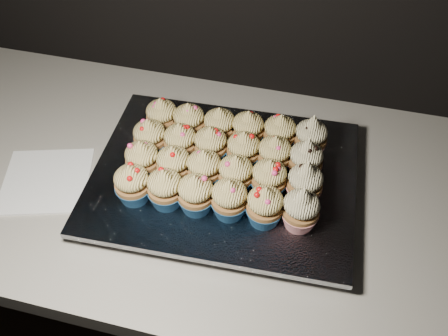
# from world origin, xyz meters

# --- Properties ---
(cabinet) EXTENTS (2.40, 0.60, 0.86)m
(cabinet) POSITION_xyz_m (0.00, 1.70, 0.43)
(cabinet) COLOR black
(cabinet) RESTS_ON ground
(worktop) EXTENTS (2.44, 0.64, 0.04)m
(worktop) POSITION_xyz_m (0.00, 1.70, 0.88)
(worktop) COLOR beige
(worktop) RESTS_ON cabinet
(napkin) EXTENTS (0.20, 0.20, 0.00)m
(napkin) POSITION_xyz_m (-0.16, 1.62, 0.90)
(napkin) COLOR white
(napkin) RESTS_ON worktop
(baking_tray) EXTENTS (0.46, 0.36, 0.02)m
(baking_tray) POSITION_xyz_m (0.18, 1.69, 0.91)
(baking_tray) COLOR black
(baking_tray) RESTS_ON worktop
(foil_lining) EXTENTS (0.50, 0.40, 0.01)m
(foil_lining) POSITION_xyz_m (0.18, 1.69, 0.93)
(foil_lining) COLOR silver
(foil_lining) RESTS_ON baking_tray
(cupcake_0) EXTENTS (0.06, 0.06, 0.08)m
(cupcake_0) POSITION_xyz_m (0.04, 1.60, 0.97)
(cupcake_0) COLOR #1C5185
(cupcake_0) RESTS_ON foil_lining
(cupcake_1) EXTENTS (0.06, 0.06, 0.08)m
(cupcake_1) POSITION_xyz_m (0.10, 1.60, 0.97)
(cupcake_1) COLOR #1C5185
(cupcake_1) RESTS_ON foil_lining
(cupcake_2) EXTENTS (0.06, 0.06, 0.08)m
(cupcake_2) POSITION_xyz_m (0.15, 1.60, 0.97)
(cupcake_2) COLOR #1C5185
(cupcake_2) RESTS_ON foil_lining
(cupcake_3) EXTENTS (0.06, 0.06, 0.08)m
(cupcake_3) POSITION_xyz_m (0.21, 1.61, 0.97)
(cupcake_3) COLOR #1C5185
(cupcake_3) RESTS_ON foil_lining
(cupcake_4) EXTENTS (0.06, 0.06, 0.08)m
(cupcake_4) POSITION_xyz_m (0.27, 1.61, 0.97)
(cupcake_4) COLOR #1C5185
(cupcake_4) RESTS_ON foil_lining
(cupcake_5) EXTENTS (0.06, 0.06, 0.10)m
(cupcake_5) POSITION_xyz_m (0.33, 1.61, 0.97)
(cupcake_5) COLOR red
(cupcake_5) RESTS_ON foil_lining
(cupcake_6) EXTENTS (0.06, 0.06, 0.08)m
(cupcake_6) POSITION_xyz_m (0.04, 1.66, 0.97)
(cupcake_6) COLOR #1C5185
(cupcake_6) RESTS_ON foil_lining
(cupcake_7) EXTENTS (0.06, 0.06, 0.08)m
(cupcake_7) POSITION_xyz_m (0.09, 1.66, 0.97)
(cupcake_7) COLOR #1C5185
(cupcake_7) RESTS_ON foil_lining
(cupcake_8) EXTENTS (0.06, 0.06, 0.08)m
(cupcake_8) POSITION_xyz_m (0.15, 1.66, 0.97)
(cupcake_8) COLOR #1C5185
(cupcake_8) RESTS_ON foil_lining
(cupcake_9) EXTENTS (0.06, 0.06, 0.08)m
(cupcake_9) POSITION_xyz_m (0.21, 1.66, 0.97)
(cupcake_9) COLOR #1C5185
(cupcake_9) RESTS_ON foil_lining
(cupcake_10) EXTENTS (0.06, 0.06, 0.08)m
(cupcake_10) POSITION_xyz_m (0.26, 1.67, 0.97)
(cupcake_10) COLOR #1C5185
(cupcake_10) RESTS_ON foil_lining
(cupcake_11) EXTENTS (0.06, 0.06, 0.10)m
(cupcake_11) POSITION_xyz_m (0.33, 1.67, 0.97)
(cupcake_11) COLOR red
(cupcake_11) RESTS_ON foil_lining
(cupcake_12) EXTENTS (0.06, 0.06, 0.08)m
(cupcake_12) POSITION_xyz_m (0.03, 1.71, 0.97)
(cupcake_12) COLOR #1C5185
(cupcake_12) RESTS_ON foil_lining
(cupcake_13) EXTENTS (0.06, 0.06, 0.08)m
(cupcake_13) POSITION_xyz_m (0.09, 1.72, 0.97)
(cupcake_13) COLOR #1C5185
(cupcake_13) RESTS_ON foil_lining
(cupcake_14) EXTENTS (0.06, 0.06, 0.08)m
(cupcake_14) POSITION_xyz_m (0.14, 1.72, 0.97)
(cupcake_14) COLOR #1C5185
(cupcake_14) RESTS_ON foil_lining
(cupcake_15) EXTENTS (0.06, 0.06, 0.08)m
(cupcake_15) POSITION_xyz_m (0.21, 1.72, 0.97)
(cupcake_15) COLOR #1C5185
(cupcake_15) RESTS_ON foil_lining
(cupcake_16) EXTENTS (0.06, 0.06, 0.08)m
(cupcake_16) POSITION_xyz_m (0.26, 1.73, 0.97)
(cupcake_16) COLOR #1C5185
(cupcake_16) RESTS_ON foil_lining
(cupcake_17) EXTENTS (0.06, 0.06, 0.10)m
(cupcake_17) POSITION_xyz_m (0.32, 1.73, 0.97)
(cupcake_17) COLOR red
(cupcake_17) RESTS_ON foil_lining
(cupcake_18) EXTENTS (0.06, 0.06, 0.08)m
(cupcake_18) POSITION_xyz_m (0.03, 1.77, 0.97)
(cupcake_18) COLOR #1C5185
(cupcake_18) RESTS_ON foil_lining
(cupcake_19) EXTENTS (0.06, 0.06, 0.08)m
(cupcake_19) POSITION_xyz_m (0.09, 1.77, 0.97)
(cupcake_19) COLOR #1C5185
(cupcake_19) RESTS_ON foil_lining
(cupcake_20) EXTENTS (0.06, 0.06, 0.08)m
(cupcake_20) POSITION_xyz_m (0.15, 1.78, 0.97)
(cupcake_20) COLOR #1C5185
(cupcake_20) RESTS_ON foil_lining
(cupcake_21) EXTENTS (0.06, 0.06, 0.08)m
(cupcake_21) POSITION_xyz_m (0.20, 1.78, 0.97)
(cupcake_21) COLOR #1C5185
(cupcake_21) RESTS_ON foil_lining
(cupcake_22) EXTENTS (0.06, 0.06, 0.08)m
(cupcake_22) POSITION_xyz_m (0.26, 1.79, 0.97)
(cupcake_22) COLOR #1C5185
(cupcake_22) RESTS_ON foil_lining
(cupcake_23) EXTENTS (0.06, 0.06, 0.10)m
(cupcake_23) POSITION_xyz_m (0.32, 1.79, 0.97)
(cupcake_23) COLOR red
(cupcake_23) RESTS_ON foil_lining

